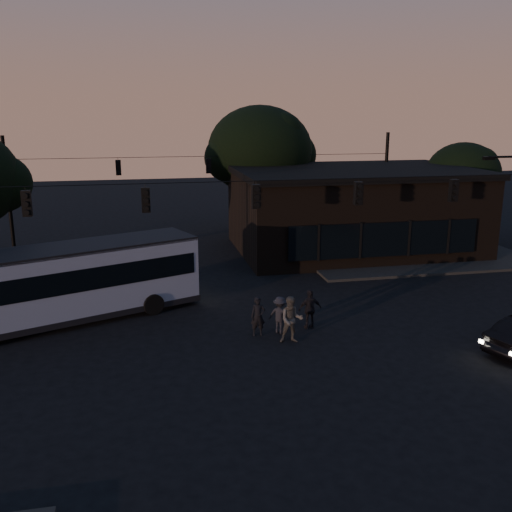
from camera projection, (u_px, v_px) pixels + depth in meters
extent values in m
plane|color=black|center=(278.00, 360.00, 21.20)|extent=(120.00, 120.00, 0.00)
cube|color=black|center=(406.00, 253.00, 36.82)|extent=(14.00, 10.00, 0.15)
cube|color=black|center=(353.00, 212.00, 37.53)|extent=(15.00, 10.00, 5.00)
cube|color=black|center=(355.00, 171.00, 36.86)|extent=(15.40, 10.40, 0.40)
cube|color=black|center=(385.00, 239.00, 32.85)|extent=(11.50, 0.18, 2.00)
cylinder|color=black|center=(260.00, 208.00, 42.37)|extent=(0.44, 0.44, 4.00)
ellipsoid|color=black|center=(260.00, 150.00, 41.33)|extent=(7.60, 7.60, 6.46)
cylinder|color=black|center=(459.00, 217.00, 41.44)|extent=(0.44, 0.44, 3.00)
ellipsoid|color=black|center=(463.00, 174.00, 40.66)|extent=(5.20, 5.20, 4.42)
cylinder|color=black|center=(256.00, 181.00, 23.47)|extent=(26.00, 0.03, 0.03)
cube|color=black|center=(27.00, 203.00, 21.86)|extent=(0.34, 0.30, 1.00)
cube|color=black|center=(146.00, 200.00, 22.74)|extent=(0.34, 0.30, 1.00)
cube|color=black|center=(256.00, 197.00, 23.63)|extent=(0.34, 0.30, 1.00)
cube|color=black|center=(358.00, 193.00, 24.51)|extent=(0.34, 0.30, 1.00)
cube|color=black|center=(453.00, 191.00, 25.39)|extent=(0.34, 0.30, 1.00)
cylinder|color=black|center=(8.00, 195.00, 36.70)|extent=(0.24, 0.24, 7.50)
cylinder|color=black|center=(385.00, 184.00, 41.80)|extent=(0.24, 0.24, 7.50)
cylinder|color=black|center=(208.00, 156.00, 38.70)|extent=(26.00, 0.03, 0.03)
cube|color=black|center=(118.00, 168.00, 37.68)|extent=(0.34, 0.30, 1.00)
cube|color=black|center=(209.00, 166.00, 38.86)|extent=(0.34, 0.30, 1.00)
cube|color=black|center=(293.00, 164.00, 40.03)|extent=(0.34, 0.30, 1.00)
cube|color=gray|center=(64.00, 281.00, 24.64)|extent=(11.90, 6.93, 2.78)
cube|color=black|center=(63.00, 275.00, 24.58)|extent=(11.48, 6.79, 0.96)
cube|color=black|center=(61.00, 249.00, 24.30)|extent=(11.90, 6.93, 0.16)
cube|color=black|center=(67.00, 313.00, 25.02)|extent=(12.02, 7.02, 0.27)
cylinder|color=black|center=(153.00, 304.00, 25.82)|extent=(0.99, 0.61, 0.96)
cylinder|color=black|center=(131.00, 290.00, 27.97)|extent=(0.99, 0.61, 0.96)
imported|color=black|center=(258.00, 316.00, 23.35)|extent=(0.62, 0.43, 1.65)
imported|color=#42403C|center=(291.00, 320.00, 22.61)|extent=(1.02, 0.85, 1.90)
imported|color=black|center=(310.00, 309.00, 24.09)|extent=(1.03, 0.47, 1.73)
imported|color=black|center=(280.00, 315.00, 23.65)|extent=(1.15, 1.09, 1.56)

